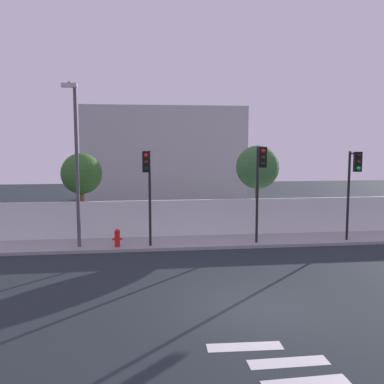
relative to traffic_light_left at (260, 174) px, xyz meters
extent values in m
plane|color=#20282C|center=(-2.20, -6.99, -3.41)|extent=(80.00, 80.00, 0.00)
cube|color=gray|center=(-2.20, 1.21, -3.33)|extent=(36.00, 2.40, 0.15)
cube|color=silver|center=(-2.20, 2.50, -2.36)|extent=(36.00, 0.18, 1.80)
cube|color=silver|center=(-2.17, -11.09, -3.40)|extent=(1.81, 0.50, 0.01)
cube|color=silver|center=(-2.24, -10.24, -3.40)|extent=(1.80, 0.45, 0.01)
cube|color=silver|center=(-3.01, -9.39, -3.40)|extent=(1.82, 0.51, 0.01)
cylinder|color=black|center=(0.04, 0.56, -1.03)|extent=(0.12, 0.12, 4.46)
cylinder|color=black|center=(0.00, 0.06, 1.10)|extent=(0.14, 0.99, 0.08)
cube|color=black|center=(-0.03, -0.43, 0.75)|extent=(0.35, 0.22, 0.90)
sphere|color=red|center=(-0.04, -0.55, 1.02)|extent=(0.18, 0.18, 0.18)
sphere|color=#33260A|center=(-0.04, -0.55, 0.74)|extent=(0.18, 0.18, 0.18)
sphere|color=black|center=(-0.04, -0.55, 0.46)|extent=(0.18, 0.18, 0.18)
cylinder|color=black|center=(4.49, 0.56, -1.14)|extent=(0.12, 0.12, 4.24)
cylinder|color=black|center=(4.44, 0.08, 0.88)|extent=(0.19, 0.97, 0.08)
cube|color=black|center=(4.38, -0.40, 0.53)|extent=(0.36, 0.24, 0.90)
sphere|color=black|center=(4.37, -0.52, 0.80)|extent=(0.18, 0.18, 0.18)
sphere|color=#33260A|center=(4.37, -0.52, 0.52)|extent=(0.18, 0.18, 0.18)
sphere|color=#19F24C|center=(4.37, -0.52, 0.24)|extent=(0.18, 0.18, 0.18)
cylinder|color=black|center=(-4.91, 0.56, -1.12)|extent=(0.12, 0.12, 4.28)
cylinder|color=black|center=(-4.98, 0.16, 0.93)|extent=(0.23, 0.81, 0.08)
cube|color=black|center=(-5.06, -0.24, 0.58)|extent=(0.37, 0.26, 0.90)
sphere|color=red|center=(-5.08, -0.36, 0.85)|extent=(0.18, 0.18, 0.18)
sphere|color=#33260A|center=(-5.08, -0.36, 0.57)|extent=(0.18, 0.18, 0.18)
sphere|color=black|center=(-5.08, -0.36, 0.29)|extent=(0.18, 0.18, 0.18)
cylinder|color=#4C4C51|center=(-8.08, 0.76, 0.26)|extent=(0.16, 0.16, 7.04)
cylinder|color=#4C4C51|center=(-8.07, -0.13, 3.73)|extent=(0.12, 1.77, 0.10)
cube|color=beige|center=(-8.06, -1.01, 3.63)|extent=(0.60, 0.25, 0.16)
cylinder|color=red|center=(-6.38, 0.50, -2.94)|extent=(0.24, 0.24, 0.64)
sphere|color=red|center=(-6.38, 0.50, -2.58)|extent=(0.26, 0.26, 0.26)
cylinder|color=red|center=(-6.55, 0.50, -2.91)|extent=(0.10, 0.09, 0.09)
cylinder|color=red|center=(-6.21, 0.50, -2.91)|extent=(0.10, 0.09, 0.09)
cylinder|color=brown|center=(-8.29, 3.98, -2.09)|extent=(0.21, 0.21, 2.63)
sphere|color=#326326|center=(-8.29, 3.98, -0.20)|extent=(2.10, 2.10, 2.10)
cylinder|color=brown|center=(1.00, 3.98, -1.99)|extent=(0.22, 0.22, 2.83)
sphere|color=#386834|center=(1.00, 3.98, 0.06)|extent=(2.33, 2.33, 2.33)
cube|color=#B2B2B2|center=(-3.31, 16.50, 0.34)|extent=(12.46, 6.00, 7.50)
camera|label=1|loc=(-5.51, -19.10, 1.42)|focal=41.23mm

